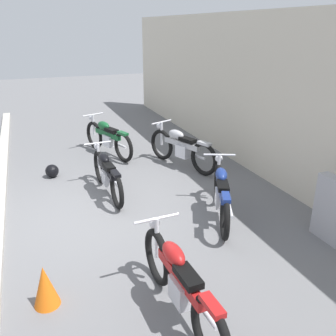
{
  "coord_description": "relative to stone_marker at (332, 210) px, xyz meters",
  "views": [
    {
      "loc": [
        5.94,
        -0.74,
        3.2
      ],
      "look_at": [
        -0.37,
        1.74,
        0.55
      ],
      "focal_mm": 38.93,
      "sensor_mm": 36.0,
      "label": 1
    }
  ],
  "objects": [
    {
      "name": "motorcycle_black",
      "position": [
        -2.97,
        -2.9,
        -0.09
      ],
      "size": [
        2.04,
        0.57,
        0.91
      ],
      "rotation": [
        0.0,
        0.0,
        3.18
      ],
      "color": "black",
      "rests_on": "ground_plane"
    },
    {
      "name": "helmet",
      "position": [
        -4.29,
        -3.88,
        -0.38
      ],
      "size": [
        0.3,
        0.3,
        0.3
      ],
      "primitive_type": "sphere",
      "color": "black",
      "rests_on": "ground_plane"
    },
    {
      "name": "stone_marker",
      "position": [
        0.0,
        0.0,
        0.0
      ],
      "size": [
        0.57,
        0.2,
        1.05
      ],
      "primitive_type": "cube",
      "rotation": [
        0.0,
        0.0,
        0.01
      ],
      "color": "#9E9EA3",
      "rests_on": "ground_plane"
    },
    {
      "name": "motorcycle_silver",
      "position": [
        -3.85,
        -0.9,
        -0.05
      ],
      "size": [
        2.11,
        1.0,
        1.0
      ],
      "rotation": [
        0.0,
        0.0,
        3.51
      ],
      "color": "black",
      "rests_on": "ground_plane"
    },
    {
      "name": "building_wall",
      "position": [
        -2.17,
        0.67,
        1.23
      ],
      "size": [
        18.0,
        0.3,
        3.52
      ],
      "primitive_type": "cube",
      "color": "beige",
      "rests_on": "ground_plane"
    },
    {
      "name": "motorcycle_blue",
      "position": [
        -1.28,
        -1.24,
        -0.07
      ],
      "size": [
        1.98,
        1.04,
        0.96
      ],
      "rotation": [
        0.0,
        0.0,
        2.72
      ],
      "color": "black",
      "rests_on": "ground_plane"
    },
    {
      "name": "motorcycle_green",
      "position": [
        -5.36,
        -2.35,
        -0.05
      ],
      "size": [
        2.1,
        0.94,
        0.98
      ],
      "rotation": [
        0.0,
        0.0,
        3.48
      ],
      "color": "black",
      "rests_on": "ground_plane"
    },
    {
      "name": "motorcycle_red",
      "position": [
        0.66,
        -2.86,
        -0.06
      ],
      "size": [
        2.16,
        0.6,
        0.97
      ],
      "rotation": [
        0.0,
        0.0,
        3.18
      ],
      "color": "black",
      "rests_on": "ground_plane"
    },
    {
      "name": "ground_plane",
      "position": [
        -2.17,
        -3.49,
        -0.53
      ],
      "size": [
        40.0,
        40.0,
        0.0
      ],
      "primitive_type": "plane",
      "color": "slate"
    },
    {
      "name": "traffic_cone",
      "position": [
        -0.09,
        -4.31,
        -0.25
      ],
      "size": [
        0.32,
        0.32,
        0.55
      ],
      "primitive_type": "cone",
      "color": "orange",
      "rests_on": "ground_plane"
    }
  ]
}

